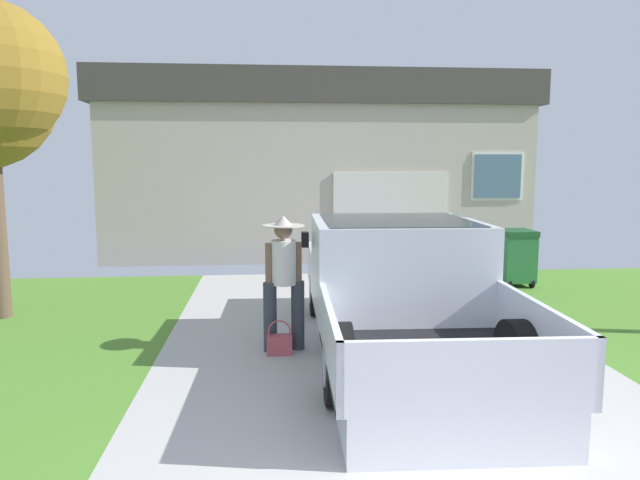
{
  "coord_description": "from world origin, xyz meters",
  "views": [
    {
      "loc": [
        -1.26,
        -3.01,
        2.32
      ],
      "look_at": [
        -0.6,
        4.35,
        1.33
      ],
      "focal_mm": 32.93,
      "sensor_mm": 36.0,
      "label": 1
    }
  ],
  "objects_px": {
    "house_with_garage": "(313,165)",
    "wheeled_trash_bin": "(515,255)",
    "pickup_truck": "(395,289)",
    "handbag": "(279,343)",
    "person_with_hat": "(284,277)"
  },
  "relations": [
    {
      "from": "house_with_garage",
      "to": "wheeled_trash_bin",
      "type": "distance_m",
      "value": 6.59
    },
    {
      "from": "house_with_garage",
      "to": "wheeled_trash_bin",
      "type": "relative_size",
      "value": 9.88
    },
    {
      "from": "wheeled_trash_bin",
      "to": "house_with_garage",
      "type": "bearing_deg",
      "value": 122.28
    },
    {
      "from": "pickup_truck",
      "to": "person_with_hat",
      "type": "distance_m",
      "value": 1.43
    },
    {
      "from": "person_with_hat",
      "to": "handbag",
      "type": "height_order",
      "value": "person_with_hat"
    },
    {
      "from": "handbag",
      "to": "pickup_truck",
      "type": "bearing_deg",
      "value": 11.36
    },
    {
      "from": "handbag",
      "to": "house_with_garage",
      "type": "relative_size",
      "value": 0.04
    },
    {
      "from": "pickup_truck",
      "to": "house_with_garage",
      "type": "bearing_deg",
      "value": 94.18
    },
    {
      "from": "handbag",
      "to": "house_with_garage",
      "type": "bearing_deg",
      "value": 83.02
    },
    {
      "from": "pickup_truck",
      "to": "house_with_garage",
      "type": "xyz_separation_m",
      "value": [
        -0.37,
        8.74,
        1.52
      ]
    },
    {
      "from": "handbag",
      "to": "house_with_garage",
      "type": "distance_m",
      "value": 9.34
    },
    {
      "from": "person_with_hat",
      "to": "house_with_garage",
      "type": "height_order",
      "value": "house_with_garage"
    },
    {
      "from": "pickup_truck",
      "to": "house_with_garage",
      "type": "height_order",
      "value": "house_with_garage"
    },
    {
      "from": "pickup_truck",
      "to": "wheeled_trash_bin",
      "type": "xyz_separation_m",
      "value": [
        3.04,
        3.34,
        -0.14
      ]
    },
    {
      "from": "person_with_hat",
      "to": "handbag",
      "type": "bearing_deg",
      "value": -119.86
    }
  ]
}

